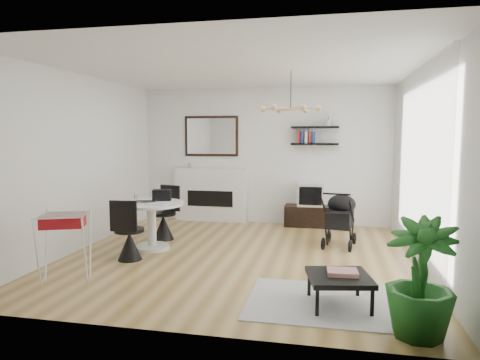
% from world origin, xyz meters
% --- Properties ---
extents(floor, '(5.00, 5.00, 0.00)m').
position_xyz_m(floor, '(0.00, 0.00, 0.00)').
color(floor, olive).
rests_on(floor, ground).
extents(ceiling, '(5.00, 5.00, 0.00)m').
position_xyz_m(ceiling, '(0.00, 0.00, 2.70)').
color(ceiling, white).
rests_on(ceiling, wall_back).
extents(wall_back, '(5.00, 0.00, 5.00)m').
position_xyz_m(wall_back, '(0.00, 2.50, 1.35)').
color(wall_back, white).
rests_on(wall_back, floor).
extents(wall_left, '(0.00, 5.00, 5.00)m').
position_xyz_m(wall_left, '(-2.50, 0.00, 1.35)').
color(wall_left, white).
rests_on(wall_left, floor).
extents(wall_right, '(0.00, 5.00, 5.00)m').
position_xyz_m(wall_right, '(2.50, 0.00, 1.35)').
color(wall_right, white).
rests_on(wall_right, floor).
extents(sheer_curtain, '(0.04, 3.60, 2.60)m').
position_xyz_m(sheer_curtain, '(2.40, 0.20, 1.35)').
color(sheer_curtain, white).
rests_on(sheer_curtain, wall_right).
extents(fireplace, '(1.50, 0.17, 2.16)m').
position_xyz_m(fireplace, '(-1.10, 2.42, 0.69)').
color(fireplace, white).
rests_on(fireplace, floor).
extents(shelf_lower, '(0.90, 0.25, 0.04)m').
position_xyz_m(shelf_lower, '(0.99, 2.37, 1.60)').
color(shelf_lower, black).
rests_on(shelf_lower, wall_back).
extents(shelf_upper, '(0.90, 0.25, 0.04)m').
position_xyz_m(shelf_upper, '(0.99, 2.37, 1.92)').
color(shelf_upper, black).
rests_on(shelf_upper, wall_back).
extents(pendant_lamp, '(0.90, 0.90, 0.10)m').
position_xyz_m(pendant_lamp, '(0.70, 0.30, 2.15)').
color(pendant_lamp, tan).
rests_on(pendant_lamp, ceiling).
extents(tv_console, '(1.09, 0.38, 0.41)m').
position_xyz_m(tv_console, '(0.99, 2.30, 0.21)').
color(tv_console, black).
rests_on(tv_console, floor).
extents(crt_tv, '(0.50, 0.43, 0.43)m').
position_xyz_m(crt_tv, '(0.93, 2.30, 0.63)').
color(crt_tv, silver).
rests_on(crt_tv, tv_console).
extents(dining_table, '(1.00, 1.00, 0.73)m').
position_xyz_m(dining_table, '(-1.42, 0.13, 0.48)').
color(dining_table, white).
rests_on(dining_table, floor).
extents(laptop, '(0.35, 0.27, 0.02)m').
position_xyz_m(laptop, '(-1.49, 0.08, 0.75)').
color(laptop, black).
rests_on(laptop, dining_table).
extents(black_bag, '(0.32, 0.24, 0.17)m').
position_xyz_m(black_bag, '(-1.34, 0.36, 0.82)').
color(black_bag, black).
rests_on(black_bag, dining_table).
extents(newspaper, '(0.41, 0.35, 0.01)m').
position_xyz_m(newspaper, '(-1.25, 0.02, 0.74)').
color(newspaper, silver).
rests_on(newspaper, dining_table).
extents(drinking_glass, '(0.06, 0.06, 0.09)m').
position_xyz_m(drinking_glass, '(-1.74, 0.25, 0.78)').
color(drinking_glass, white).
rests_on(drinking_glass, dining_table).
extents(chair_far, '(0.47, 0.48, 0.91)m').
position_xyz_m(chair_far, '(-1.47, 0.76, 0.29)').
color(chair_far, black).
rests_on(chair_far, floor).
extents(chair_near, '(0.42, 0.43, 0.88)m').
position_xyz_m(chair_near, '(-1.49, -0.50, 0.28)').
color(chair_near, black).
rests_on(chair_near, floor).
extents(drying_rack, '(0.72, 0.70, 0.84)m').
position_xyz_m(drying_rack, '(-1.83, -1.49, 0.44)').
color(drying_rack, white).
rests_on(drying_rack, floor).
extents(stroller, '(0.58, 0.79, 0.92)m').
position_xyz_m(stroller, '(1.46, 0.93, 0.39)').
color(stroller, black).
rests_on(stroller, floor).
extents(rug, '(1.72, 1.24, 0.01)m').
position_xyz_m(rug, '(1.29, -1.53, 0.01)').
color(rug, '#A8A8A8').
rests_on(rug, floor).
extents(coffee_table, '(0.73, 0.73, 0.32)m').
position_xyz_m(coffee_table, '(1.39, -1.58, 0.30)').
color(coffee_table, black).
rests_on(coffee_table, rug).
extents(magazines, '(0.32, 0.26, 0.04)m').
position_xyz_m(magazines, '(1.42, -1.55, 0.35)').
color(magazines, '#BE352F').
rests_on(magazines, coffee_table).
extents(potted_plant, '(0.73, 0.73, 1.06)m').
position_xyz_m(potted_plant, '(2.05, -2.14, 0.53)').
color(potted_plant, '#185518').
rests_on(potted_plant, floor).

